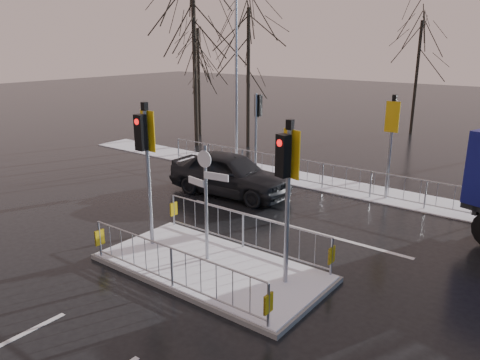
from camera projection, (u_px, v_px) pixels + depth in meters
The scene contains 11 objects.
ground at pixel (211, 270), 12.09m from camera, with size 120.00×120.00×0.00m, color black.
snow_verge at pixel (351, 189), 18.65m from camera, with size 30.00×2.00×0.04m, color white.
lane_markings at pixel (202, 274), 11.84m from camera, with size 8.00×11.38×0.01m.
traffic_island at pixel (211, 256), 11.99m from camera, with size 6.00×3.04×4.15m.
far_kerb_fixtures at pixel (355, 169), 17.81m from camera, with size 18.00×0.65×3.83m.
car_far_lane at pixel (230, 174), 17.83m from camera, with size 1.95×4.86×1.65m, color black.
tree_near_a at pixel (194, 33), 24.84m from camera, with size 4.75×4.75×8.97m.
tree_near_b at pixel (248, 52), 24.81m from camera, with size 4.00×4.00×7.55m.
tree_near_c at pixel (198, 61), 28.36m from camera, with size 3.50×3.50×6.61m.
tree_far_a at pixel (419, 56), 28.67m from camera, with size 3.75×3.75×7.08m.
street_lamp_left at pixel (237, 68), 21.79m from camera, with size 1.25×0.18×8.20m.
Camera 1 is at (7.21, -8.25, 5.67)m, focal length 35.00 mm.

